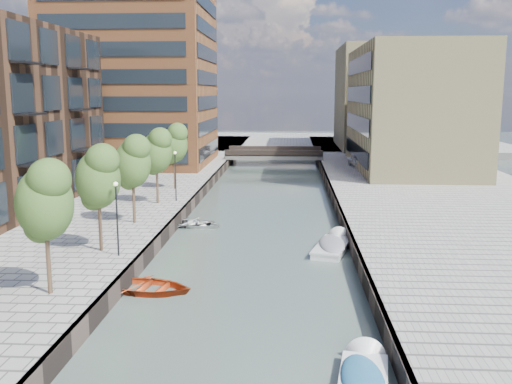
# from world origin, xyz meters

# --- Properties ---
(water) EXTENTS (300.00, 300.00, 0.00)m
(water) POSITION_xyz_m (0.00, 40.00, 0.00)
(water) COLOR #38473F
(water) RESTS_ON ground
(quay_right) EXTENTS (20.00, 140.00, 1.00)m
(quay_right) POSITION_xyz_m (16.00, 40.00, 0.50)
(quay_right) COLOR gray
(quay_right) RESTS_ON ground
(quay_wall_left) EXTENTS (0.25, 140.00, 1.00)m
(quay_wall_left) POSITION_xyz_m (-6.10, 40.00, 0.50)
(quay_wall_left) COLOR #332823
(quay_wall_left) RESTS_ON ground
(quay_wall_right) EXTENTS (0.25, 140.00, 1.00)m
(quay_wall_right) POSITION_xyz_m (6.10, 40.00, 0.50)
(quay_wall_right) COLOR #332823
(quay_wall_right) RESTS_ON ground
(far_closure) EXTENTS (80.00, 40.00, 1.00)m
(far_closure) POSITION_xyz_m (0.00, 100.00, 0.50)
(far_closure) COLOR gray
(far_closure) RESTS_ON ground
(tower) EXTENTS (18.00, 18.00, 30.00)m
(tower) POSITION_xyz_m (-17.00, 65.00, 16.00)
(tower) COLOR brown
(tower) RESTS_ON quay_left
(tan_block_near) EXTENTS (12.00, 25.00, 14.00)m
(tan_block_near) POSITION_xyz_m (16.00, 62.00, 8.00)
(tan_block_near) COLOR tan
(tan_block_near) RESTS_ON quay_right
(tan_block_far) EXTENTS (12.00, 20.00, 16.00)m
(tan_block_far) POSITION_xyz_m (16.00, 88.00, 9.00)
(tan_block_far) COLOR tan
(tan_block_far) RESTS_ON quay_right
(bridge) EXTENTS (13.00, 6.00, 1.30)m
(bridge) POSITION_xyz_m (0.00, 72.00, 1.39)
(bridge) COLOR gray
(bridge) RESTS_ON ground
(tree_2) EXTENTS (2.50, 2.50, 5.95)m
(tree_2) POSITION_xyz_m (-8.50, 18.00, 5.31)
(tree_2) COLOR #382619
(tree_2) RESTS_ON quay_left
(tree_3) EXTENTS (2.50, 2.50, 5.95)m
(tree_3) POSITION_xyz_m (-8.50, 25.00, 5.31)
(tree_3) COLOR #382619
(tree_3) RESTS_ON quay_left
(tree_4) EXTENTS (2.50, 2.50, 5.95)m
(tree_4) POSITION_xyz_m (-8.50, 32.00, 5.31)
(tree_4) COLOR #382619
(tree_4) RESTS_ON quay_left
(tree_5) EXTENTS (2.50, 2.50, 5.95)m
(tree_5) POSITION_xyz_m (-8.50, 39.00, 5.31)
(tree_5) COLOR #382619
(tree_5) RESTS_ON quay_left
(tree_6) EXTENTS (2.50, 2.50, 5.95)m
(tree_6) POSITION_xyz_m (-8.50, 46.00, 5.31)
(tree_6) COLOR #382619
(tree_6) RESTS_ON quay_left
(lamp_1) EXTENTS (0.24, 0.24, 4.12)m
(lamp_1) POSITION_xyz_m (-7.20, 24.00, 3.51)
(lamp_1) COLOR black
(lamp_1) RESTS_ON quay_left
(lamp_2) EXTENTS (0.24, 0.24, 4.12)m
(lamp_2) POSITION_xyz_m (-7.20, 40.00, 3.51)
(lamp_2) COLOR black
(lamp_2) RESTS_ON quay_left
(sloop_2) EXTENTS (5.12, 4.07, 0.95)m
(sloop_2) POSITION_xyz_m (-4.89, 21.17, 0.00)
(sloop_2) COLOR #A73412
(sloop_2) RESTS_ON ground
(sloop_3) EXTENTS (4.77, 4.03, 0.84)m
(sloop_3) POSITION_xyz_m (-4.81, 35.16, 0.00)
(sloop_3) COLOR white
(sloop_3) RESTS_ON ground
(sloop_4) EXTENTS (4.45, 3.51, 0.83)m
(sloop_4) POSITION_xyz_m (-5.40, 35.34, 0.00)
(sloop_4) COLOR black
(sloop_4) RESTS_ON ground
(motorboat_3) EXTENTS (2.31, 4.84, 1.55)m
(motorboat_3) POSITION_xyz_m (4.76, 12.41, 0.19)
(motorboat_3) COLOR silver
(motorboat_3) RESTS_ON ground
(motorboat_4) EXTENTS (3.02, 5.43, 1.72)m
(motorboat_4) POSITION_xyz_m (4.99, 29.60, 0.21)
(motorboat_4) COLOR #BCBCBA
(motorboat_4) RESTS_ON ground
(car) EXTENTS (2.69, 4.63, 1.48)m
(car) POSITION_xyz_m (10.49, 62.72, 1.74)
(car) COLOR silver
(car) RESTS_ON quay_right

